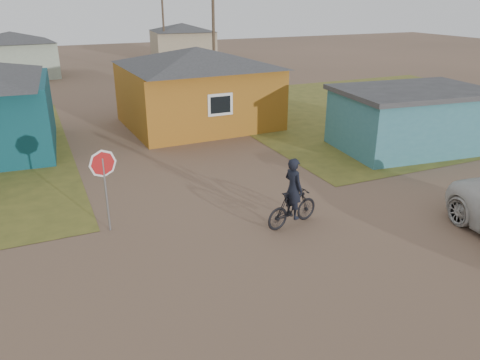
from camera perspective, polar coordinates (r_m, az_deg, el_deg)
name	(u,v)px	position (r m, az deg, el deg)	size (l,w,h in m)	color
ground	(294,270)	(11.65, 6.65, -10.89)	(120.00, 120.00, 0.00)	brown
grass_ne	(388,108)	(29.39, 17.55, 8.38)	(20.00, 18.00, 0.00)	olive
house_yellow	(198,86)	(24.02, -5.19, 11.38)	(7.72, 6.76, 3.90)	#9B5E17
shed_turquoise	(411,119)	(21.47, 20.11, 7.05)	(6.71, 4.93, 2.60)	teal
house_pale_west	(13,54)	(42.59, -25.90, 13.64)	(7.04, 6.15, 3.60)	#95A48D
house_beige_east	(183,41)	(50.88, -7.00, 16.52)	(6.95, 6.05, 3.60)	gray
utility_pole_near	(213,29)	(32.60, -3.25, 17.89)	(1.40, 0.20, 8.00)	#4B3B2D
utility_pole_far	(163,19)	(48.11, -9.36, 18.85)	(1.40, 0.20, 8.00)	#4B3B2D
stop_sign	(104,172)	(13.20, -16.28, 0.97)	(0.78, 0.15, 2.40)	gray
cyclist	(293,201)	(13.45, 6.45, -2.61)	(1.87, 0.88, 2.04)	black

